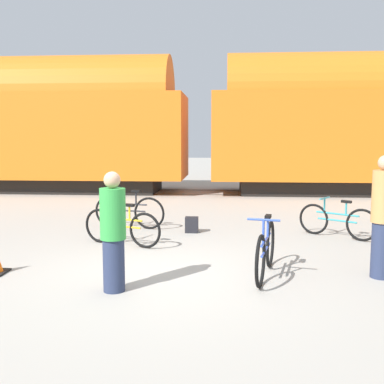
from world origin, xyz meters
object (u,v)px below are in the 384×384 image
bicycle_black (129,211)px  bicycle_teal (337,221)px  backpack (192,225)px  bicycle_yellow (122,227)px  bicycle_blue (266,251)px  freight_train (199,122)px  person_in_tan (383,217)px  person_in_green (113,232)px

bicycle_black → bicycle_teal: bicycle_black is taller
backpack → bicycle_teal: bearing=-5.1°
bicycle_teal → bicycle_yellow: bearing=-166.8°
bicycle_black → bicycle_blue: bearing=-50.7°
backpack → freight_train: bearing=92.3°
person_in_tan → bicycle_blue: bearing=-128.6°
bicycle_teal → backpack: bearing=174.9°
bicycle_blue → bicycle_teal: (1.69, 2.74, -0.04)m
freight_train → backpack: bearing=-87.7°
bicycle_yellow → bicycle_teal: bearing=13.2°
bicycle_yellow → backpack: bicycle_yellow is taller
bicycle_black → bicycle_yellow: bicycle_black is taller
bicycle_teal → person_in_tan: 2.74m
person_in_green → bicycle_teal: bearing=-119.6°
backpack → bicycle_yellow: bearing=-134.4°
bicycle_black → bicycle_yellow: 1.68m
bicycle_blue → bicycle_yellow: (-2.57, 1.74, -0.03)m
bicycle_teal → backpack: 3.04m
bicycle_blue → bicycle_yellow: bearing=145.8°
person_in_green → bicycle_black: bearing=-63.4°
bicycle_black → bicycle_yellow: bearing=-82.7°
bicycle_blue → person_in_green: (-2.08, -0.80, 0.41)m
bicycle_teal → bicycle_yellow: bicycle_yellow is taller
bicycle_yellow → backpack: size_ratio=4.73×
bicycle_yellow → person_in_green: person_in_green is taller
freight_train → bicycle_teal: (3.30, -7.52, -2.29)m
bicycle_blue → person_in_tan: 1.76m
freight_train → bicycle_yellow: bearing=-96.4°
bicycle_blue → bicycle_black: 4.40m
bicycle_teal → person_in_green: person_in_green is taller
bicycle_yellow → backpack: bearing=45.6°
freight_train → backpack: (0.29, -7.25, -2.47)m
freight_train → bicycle_teal: 8.53m
bicycle_blue → person_in_tan: size_ratio=0.97×
bicycle_yellow → person_in_tan: size_ratio=0.89×
bicycle_blue → bicycle_teal: 3.22m
bicycle_blue → bicycle_black: size_ratio=1.04×
bicycle_teal → person_in_green: bearing=-136.8°
freight_train → bicycle_black: 7.32m
freight_train → bicycle_teal: bearing=-66.3°
bicycle_yellow → person_in_green: bearing=-79.1°
freight_train → bicycle_yellow: 8.87m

